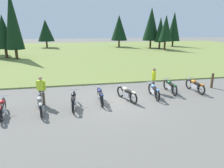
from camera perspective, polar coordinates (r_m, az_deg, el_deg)
name	(u,v)px	position (r m, az deg, el deg)	size (l,w,h in m)	color
ground_plane	(114,101)	(12.26, 0.55, -4.80)	(140.00, 140.00, 0.00)	slate
grass_moorland	(85,51)	(37.33, -7.67, 8.99)	(80.00, 44.00, 0.10)	olive
forest_treeline	(79,26)	(40.36, -9.29, 15.60)	(43.17, 25.30, 8.89)	#47331E
motorcycle_red	(2,108)	(11.51, -28.33, -5.82)	(0.67, 2.09, 0.88)	black
motorcycle_silver	(40,104)	(11.23, -19.45, -5.30)	(0.68, 2.09, 0.88)	black
motorcycle_black	(74,100)	(11.37, -10.66, -4.39)	(0.62, 2.10, 0.88)	black
motorcycle_navy	(100,95)	(11.94, -3.32, -3.16)	(0.62, 2.10, 0.88)	black
motorcycle_cream	(127,93)	(12.30, 4.08, -2.61)	(0.89, 2.02, 0.88)	black
motorcycle_sky_blue	(154,90)	(13.07, 11.59, -1.79)	(0.62, 2.10, 0.88)	black
motorcycle_british_green	(170,86)	(14.25, 15.90, -0.61)	(0.62, 2.10, 0.88)	black
motorcycle_orange	(195,85)	(15.01, 22.13, -0.38)	(0.62, 2.10, 0.88)	black
rider_checking_bike	(41,89)	(12.02, -19.14, -1.33)	(0.53, 0.32, 1.67)	#4C4233
rider_in_hivis_vest	(154,79)	(13.93, 11.56, 1.48)	(0.33, 0.52, 1.67)	#4C4233
trail_marker_post	(212,81)	(16.44, 26.18, 0.85)	(0.12, 0.12, 1.08)	#47331E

